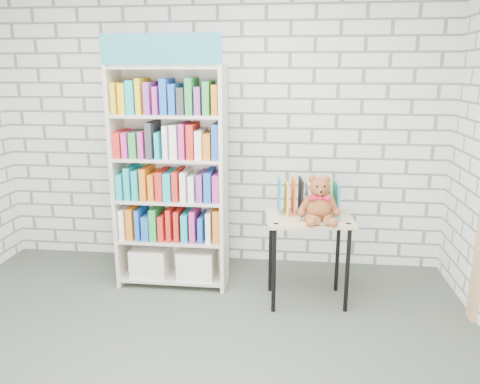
# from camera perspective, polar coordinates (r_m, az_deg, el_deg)

# --- Properties ---
(ground) EXTENTS (4.50, 4.50, 0.00)m
(ground) POSITION_cam_1_polar(r_m,az_deg,el_deg) (3.37, -8.09, -20.88)
(ground) COLOR #3E463B
(ground) RESTS_ON ground
(room_shell) EXTENTS (4.52, 4.02, 2.81)m
(room_shell) POSITION_cam_1_polar(r_m,az_deg,el_deg) (2.76, -9.41, 10.95)
(room_shell) COLOR silver
(room_shell) RESTS_ON ground
(bookshelf) EXTENTS (1.00, 0.39, 2.24)m
(bookshelf) POSITION_cam_1_polar(r_m,az_deg,el_deg) (4.26, -8.38, 1.79)
(bookshelf) COLOR beige
(bookshelf) RESTS_ON ground
(display_table) EXTENTS (0.77, 0.58, 0.77)m
(display_table) POSITION_cam_1_polar(r_m,az_deg,el_deg) (3.99, 8.35, -4.48)
(display_table) COLOR tan
(display_table) RESTS_ON ground
(table_books) EXTENTS (0.52, 0.28, 0.30)m
(table_books) POSITION_cam_1_polar(r_m,az_deg,el_deg) (4.03, 8.24, -0.50)
(table_books) COLOR teal
(table_books) RESTS_ON display_table
(teddy_bear) EXTENTS (0.34, 0.33, 0.37)m
(teddy_bear) POSITION_cam_1_polar(r_m,az_deg,el_deg) (3.82, 9.61, -1.36)
(teddy_bear) COLOR brown
(teddy_bear) RESTS_ON display_table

